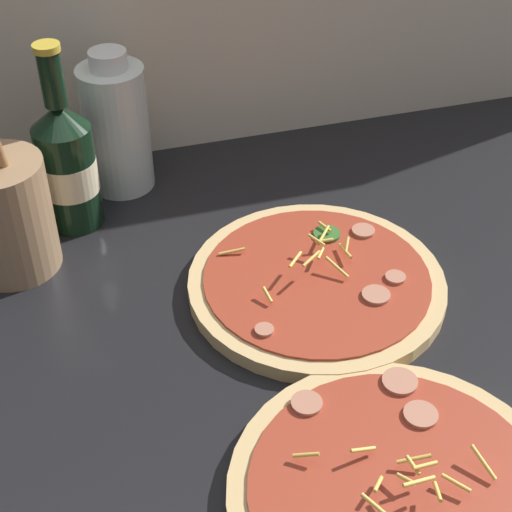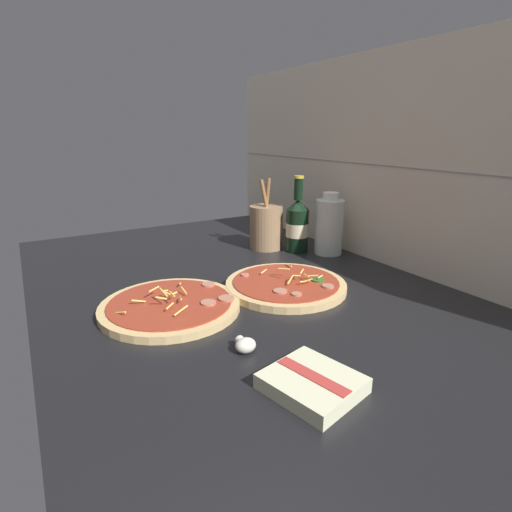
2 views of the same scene
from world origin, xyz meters
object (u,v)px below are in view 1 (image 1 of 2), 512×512
at_px(oil_bottle, 116,126).
at_px(utensil_crock, 5,214).
at_px(beer_bottle, 67,163).
at_px(pizza_near, 399,494).
at_px(pizza_far, 317,283).

relative_size(oil_bottle, utensil_crock, 0.84).
bearing_deg(beer_bottle, pizza_near, -66.08).
bearing_deg(utensil_crock, beer_bottle, 40.57).
bearing_deg(beer_bottle, pizza_far, -40.87).
distance_m(pizza_near, pizza_far, 0.28).
relative_size(pizza_far, utensil_crock, 1.28).
xyz_separation_m(beer_bottle, utensil_crock, (-0.08, -0.07, -0.01)).
distance_m(beer_bottle, oil_bottle, 0.10).
relative_size(pizza_near, pizza_far, 1.02).
distance_m(pizza_far, oil_bottle, 0.34).
distance_m(beer_bottle, utensil_crock, 0.10).
bearing_deg(oil_bottle, pizza_far, -58.06).
bearing_deg(pizza_far, pizza_near, -95.60).
xyz_separation_m(beer_bottle, oil_bottle, (0.07, 0.07, 0.00)).
xyz_separation_m(pizza_far, utensil_crock, (-0.32, 0.15, 0.06)).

